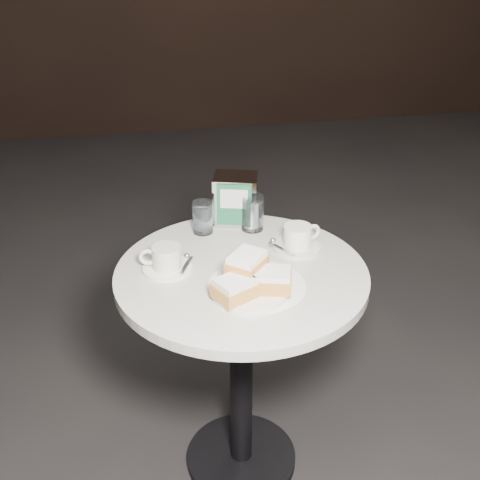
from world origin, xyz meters
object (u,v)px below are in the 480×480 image
beignet_plate (251,282)px  coffee_cup_right (298,239)px  cafe_table (241,328)px  napkin_dispenser (236,199)px  coffee_cup_left (166,260)px  water_glass_left (203,218)px  water_glass_right (253,213)px

beignet_plate → coffee_cup_right: (0.19, 0.21, -0.00)m
cafe_table → napkin_dispenser: napkin_dispenser is taller
coffee_cup_left → beignet_plate: bearing=-29.0°
water_glass_left → water_glass_right: bearing=-3.7°
coffee_cup_right → water_glass_left: (-0.26, 0.16, 0.02)m
cafe_table → water_glass_right: 0.36m
cafe_table → coffee_cup_left: 0.31m
water_glass_left → cafe_table: bearing=-74.1°
cafe_table → water_glass_left: water_glass_left is taller
coffee_cup_left → coffee_cup_right: coffee_cup_right is taller
water_glass_left → napkin_dispenser: bearing=23.6°
beignet_plate → coffee_cup_right: size_ratio=1.33×
water_glass_left → coffee_cup_right: bearing=-31.6°
water_glass_right → napkin_dispenser: napkin_dispenser is taller
coffee_cup_left → napkin_dispenser: 0.35m
coffee_cup_left → water_glass_left: 0.24m
beignet_plate → water_glass_right: (0.08, 0.35, 0.02)m
coffee_cup_right → napkin_dispenser: (-0.14, 0.21, 0.05)m
coffee_cup_right → water_glass_left: size_ratio=1.73×
water_glass_right → cafe_table: bearing=-109.4°
water_glass_left → coffee_cup_left: bearing=-123.1°
beignet_plate → napkin_dispenser: (0.04, 0.41, 0.04)m
beignet_plate → napkin_dispenser: napkin_dispenser is taller
cafe_table → coffee_cup_left: (-0.20, 0.05, 0.23)m
beignet_plate → water_glass_right: size_ratio=2.08×
coffee_cup_left → napkin_dispenser: (0.24, 0.25, 0.05)m
coffee_cup_left → water_glass_left: bearing=66.7°
cafe_table → beignet_plate: bearing=-89.6°
beignet_plate → water_glass_left: water_glass_left is taller
cafe_table → napkin_dispenser: size_ratio=4.73×
coffee_cup_left → water_glass_right: bearing=43.6°
cafe_table → napkin_dispenser: bearing=82.0°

